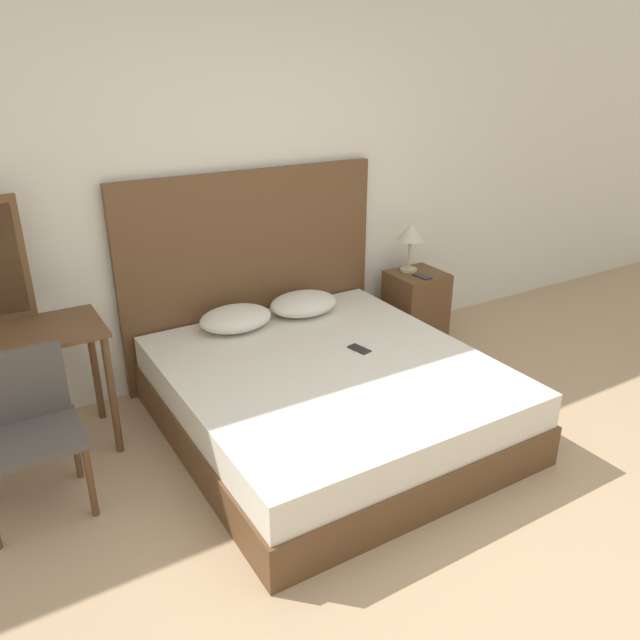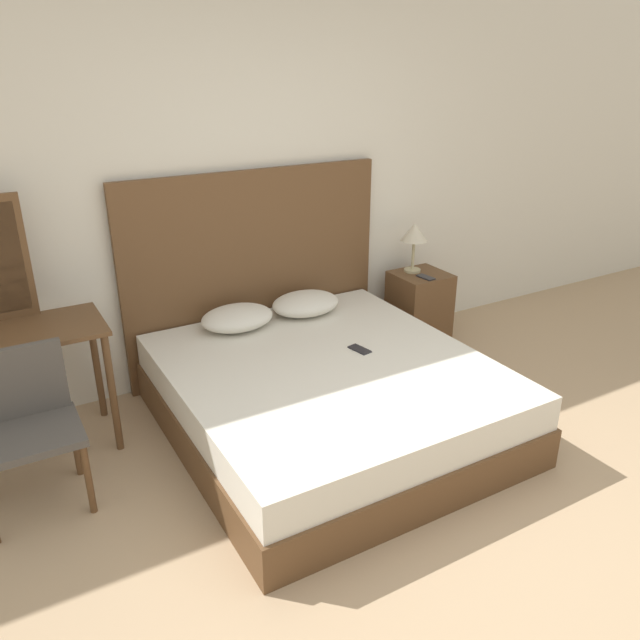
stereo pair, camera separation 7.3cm
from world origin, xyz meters
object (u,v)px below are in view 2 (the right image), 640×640
at_px(nightstand, 419,308).
at_px(vanity_desk, 4,356).
at_px(phone_on_bed, 360,349).
at_px(phone_on_nightstand, 426,277).
at_px(bed, 328,397).
at_px(chair, 23,419).
at_px(table_lamp, 414,235).

xyz_separation_m(nightstand, vanity_desk, (-3.00, -0.09, 0.35)).
bearing_deg(nightstand, vanity_desk, -178.21).
bearing_deg(phone_on_bed, phone_on_nightstand, 30.61).
bearing_deg(phone_on_nightstand, bed, -152.76).
height_order(phone_on_bed, vanity_desk, vanity_desk).
distance_m(bed, chair, 1.72).
bearing_deg(phone_on_nightstand, chair, -171.17).
bearing_deg(nightstand, bed, -150.01).
distance_m(vanity_desk, chair, 0.49).
xyz_separation_m(table_lamp, vanity_desk, (-2.97, -0.17, -0.24)).
height_order(table_lamp, vanity_desk, table_lamp).
relative_size(bed, phone_on_nightstand, 12.95).
distance_m(phone_on_nightstand, vanity_desk, 2.97).
xyz_separation_m(bed, table_lamp, (1.27, 0.83, 0.67)).
relative_size(bed, chair, 2.42).
bearing_deg(bed, phone_on_bed, 12.88).
distance_m(nightstand, vanity_desk, 3.02).
relative_size(vanity_desk, chair, 1.30).
bearing_deg(chair, phone_on_nightstand, 8.83).
bearing_deg(bed, chair, 173.48).
height_order(bed, table_lamp, table_lamp).
height_order(vanity_desk, chair, chair).
xyz_separation_m(bed, vanity_desk, (-1.70, 0.66, 0.42)).
height_order(nightstand, vanity_desk, vanity_desk).
relative_size(nightstand, phone_on_nightstand, 3.80).
xyz_separation_m(phone_on_bed, table_lamp, (1.00, 0.77, 0.43)).
bearing_deg(nightstand, phone_on_bed, -146.28).
bearing_deg(phone_on_nightstand, vanity_desk, 179.92).
bearing_deg(table_lamp, vanity_desk, -176.68).
bearing_deg(table_lamp, phone_on_nightstand, -91.68).
relative_size(phone_on_bed, table_lamp, 0.41).
xyz_separation_m(bed, phone_on_bed, (0.27, 0.06, 0.24)).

